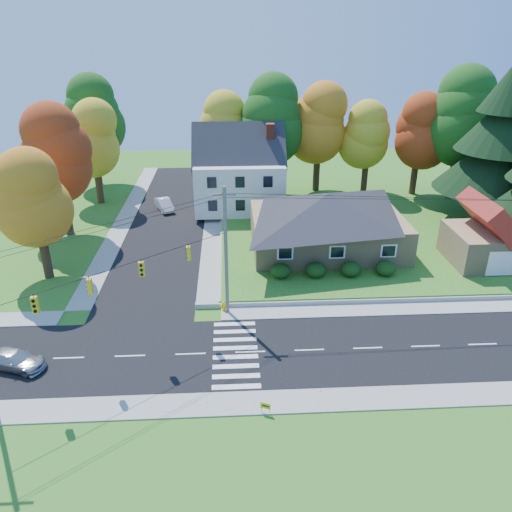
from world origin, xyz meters
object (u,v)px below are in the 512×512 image
Objects in this scene: silver_sedan at (14,360)px; white_car at (164,205)px; fire_hydrant at (224,307)px; ranch_house at (327,220)px.

white_car is at bearing 7.21° from silver_sedan.
fire_hydrant is (13.28, 6.25, -0.22)m from silver_sedan.
silver_sedan is at bearing -123.21° from white_car.
silver_sedan is 30.29m from white_car.
white_car is at bearing 106.79° from fire_hydrant.
silver_sedan is at bearing -143.90° from ranch_house.
fire_hydrant is at bearing -45.74° from silver_sedan.
silver_sedan is (-23.07, -16.82, -2.65)m from ranch_house.
silver_sedan is 1.01× the size of white_car.
ranch_house is 21.33m from white_car.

